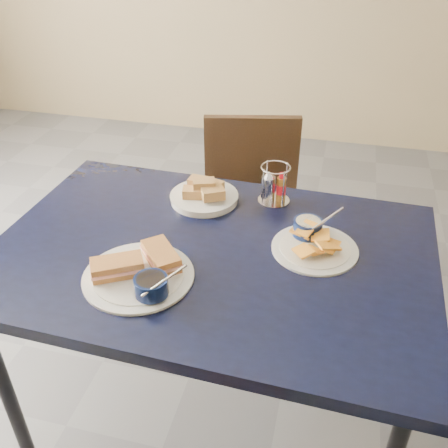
% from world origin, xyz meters
% --- Properties ---
extents(ground, '(6.00, 6.00, 0.00)m').
position_xyz_m(ground, '(0.00, 0.00, 0.00)').
color(ground, '#59595E').
rests_on(ground, ground).
extents(dining_table, '(1.34, 0.92, 0.75)m').
position_xyz_m(dining_table, '(-0.24, -0.10, 0.69)').
color(dining_table, black).
rests_on(dining_table, ground).
extents(chair_far, '(0.48, 0.47, 0.87)m').
position_xyz_m(chair_far, '(-0.23, 0.59, 0.50)').
color(chair_far, black).
rests_on(chair_far, ground).
extents(sandwich_plate, '(0.32, 0.31, 0.12)m').
position_xyz_m(sandwich_plate, '(-0.39, -0.28, 0.77)').
color(sandwich_plate, white).
rests_on(sandwich_plate, dining_table).
extents(plantain_plate, '(0.26, 0.26, 0.12)m').
position_xyz_m(plantain_plate, '(0.05, -0.01, 0.77)').
color(plantain_plate, white).
rests_on(plantain_plate, dining_table).
extents(bread_basket, '(0.23, 0.23, 0.08)m').
position_xyz_m(bread_basket, '(-0.34, 0.17, 0.78)').
color(bread_basket, white).
rests_on(bread_basket, dining_table).
extents(condiment_caddy, '(0.11, 0.11, 0.14)m').
position_xyz_m(condiment_caddy, '(-0.11, 0.22, 0.81)').
color(condiment_caddy, silver).
rests_on(condiment_caddy, dining_table).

